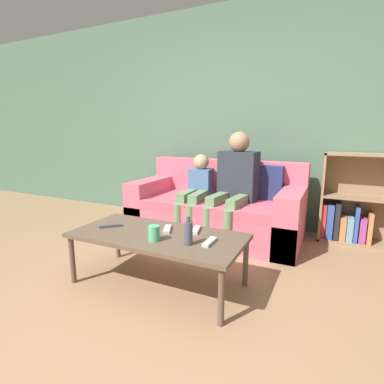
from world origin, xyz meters
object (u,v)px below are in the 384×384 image
(person_adult, at_px, (235,179))
(bottle, at_px, (188,233))
(tv_remote_3, at_px, (167,229))
(coffee_table, at_px, (158,238))
(tv_remote_0, at_px, (210,242))
(tv_remote_2, at_px, (110,226))
(couch, at_px, (217,210))
(bookshelf, at_px, (354,208))
(person_child, at_px, (196,190))
(tv_remote_1, at_px, (196,230))
(cup_near, at_px, (154,233))

(person_adult, height_order, bottle, person_adult)
(person_adult, bearing_deg, tv_remote_3, -94.16)
(coffee_table, distance_m, tv_remote_3, 0.11)
(tv_remote_3, xyz_separation_m, bottle, (0.27, -0.19, 0.07))
(tv_remote_0, bearing_deg, tv_remote_2, -179.20)
(couch, bearing_deg, tv_remote_0, -71.39)
(couch, bearing_deg, bookshelf, 17.29)
(bottle, bearing_deg, bookshelf, 58.73)
(person_child, relative_size, bottle, 4.58)
(couch, xyz_separation_m, tv_remote_1, (0.23, -1.06, 0.13))
(bookshelf, xyz_separation_m, bottle, (-1.06, -1.74, 0.13))
(tv_remote_0, distance_m, tv_remote_2, 0.85)
(tv_remote_0, height_order, bottle, bottle)
(tv_remote_0, xyz_separation_m, tv_remote_2, (-0.85, -0.01, 0.00))
(coffee_table, xyz_separation_m, bottle, (0.30, -0.09, 0.12))
(couch, bearing_deg, tv_remote_2, -108.89)
(coffee_table, bearing_deg, bookshelf, 50.50)
(bottle, bearing_deg, cup_near, -171.51)
(coffee_table, bearing_deg, tv_remote_0, -1.51)
(person_adult, height_order, tv_remote_0, person_adult)
(bookshelf, xyz_separation_m, person_child, (-1.55, -0.55, 0.16))
(person_child, xyz_separation_m, bottle, (0.49, -1.19, -0.03))
(person_adult, distance_m, tv_remote_0, 1.21)
(person_adult, bearing_deg, tv_remote_1, -83.13)
(tv_remote_1, relative_size, bottle, 0.90)
(bookshelf, xyz_separation_m, tv_remote_0, (-0.94, -1.66, 0.05))
(tv_remote_1, distance_m, tv_remote_3, 0.22)
(bookshelf, distance_m, person_adult, 1.28)
(tv_remote_0, xyz_separation_m, tv_remote_3, (-0.39, 0.11, 0.00))
(person_adult, relative_size, person_child, 1.27)
(person_adult, bearing_deg, couch, 167.91)
(person_child, relative_size, cup_near, 8.32)
(bookshelf, relative_size, tv_remote_1, 5.29)
(person_child, distance_m, tv_remote_1, 1.02)
(cup_near, xyz_separation_m, tv_remote_1, (0.18, 0.30, -0.04))
(person_adult, bearing_deg, person_child, -165.65)
(coffee_table, height_order, tv_remote_3, tv_remote_3)
(tv_remote_0, bearing_deg, coffee_table, 178.33)
(tv_remote_2, bearing_deg, tv_remote_0, 47.69)
(coffee_table, distance_m, bottle, 0.34)
(coffee_table, xyz_separation_m, person_adult, (0.23, 1.16, 0.29))
(bookshelf, distance_m, tv_remote_3, 2.05)
(bookshelf, height_order, cup_near, bookshelf)
(cup_near, bearing_deg, tv_remote_2, 167.73)
(coffee_table, distance_m, cup_near, 0.17)
(tv_remote_0, bearing_deg, couch, 108.45)
(coffee_table, bearing_deg, couch, 89.78)
(person_child, distance_m, tv_remote_3, 1.03)
(couch, relative_size, bookshelf, 1.96)
(couch, bearing_deg, person_child, -145.91)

